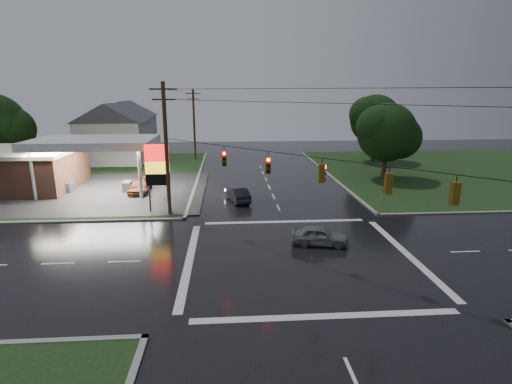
{
  "coord_description": "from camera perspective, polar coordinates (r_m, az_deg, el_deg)",
  "views": [
    {
      "loc": [
        -4.48,
        -23.41,
        10.26
      ],
      "look_at": [
        -2.46,
        5.11,
        3.0
      ],
      "focal_mm": 28.0,
      "sensor_mm": 36.0,
      "label": 1
    }
  ],
  "objects": [
    {
      "name": "tree_ne_near",
      "position": [
        49.3,
        18.34,
        8.06
      ],
      "size": [
        7.99,
        6.8,
        8.98
      ],
      "color": "black",
      "rests_on": "ground"
    },
    {
      "name": "ground",
      "position": [
        25.95,
        6.3,
        -9.13
      ],
      "size": [
        120.0,
        120.0,
        0.0
      ],
      "primitive_type": "plane",
      "color": "black",
      "rests_on": "ground"
    },
    {
      "name": "tree_ne_far",
      "position": [
        61.48,
        16.8,
        9.84
      ],
      "size": [
        8.46,
        7.2,
        9.8
      ],
      "color": "black",
      "rests_on": "ground"
    },
    {
      "name": "utility_pole_nw",
      "position": [
        33.6,
        -12.69,
        6.14
      ],
      "size": [
        2.2,
        0.32,
        11.0
      ],
      "color": "#382619",
      "rests_on": "ground"
    },
    {
      "name": "car_north",
      "position": [
        38.09,
        -2.62,
        -0.33
      ],
      "size": [
        2.46,
        4.41,
        1.38
      ],
      "primitive_type": "imported",
      "rotation": [
        0.0,
        0.0,
        3.4
      ],
      "color": "black",
      "rests_on": "ground"
    },
    {
      "name": "pylon_sign",
      "position": [
        35.01,
        -13.92,
        3.54
      ],
      "size": [
        2.0,
        0.35,
        6.0
      ],
      "color": "#59595E",
      "rests_on": "ground"
    },
    {
      "name": "car_crossing",
      "position": [
        27.8,
        9.11,
        -6.16
      ],
      "size": [
        4.08,
        2.33,
        1.31
      ],
      "primitive_type": "imported",
      "rotation": [
        0.0,
        0.0,
        1.35
      ],
      "color": "slate",
      "rests_on": "ground"
    },
    {
      "name": "car_pump",
      "position": [
        42.93,
        -16.21,
        0.79
      ],
      "size": [
        2.08,
        4.84,
        1.39
      ],
      "primitive_type": "imported",
      "rotation": [
        0.0,
        0.0,
        0.03
      ],
      "color": "#512412",
      "rests_on": "ground"
    },
    {
      "name": "utility_pole_n",
      "position": [
        61.8,
        -8.83,
        9.63
      ],
      "size": [
        2.2,
        0.32,
        10.5
      ],
      "color": "#382619",
      "rests_on": "ground"
    },
    {
      "name": "house_near",
      "position": [
        61.93,
        -19.66,
        8.0
      ],
      "size": [
        11.05,
        8.48,
        8.6
      ],
      "color": "silver",
      "rests_on": "ground"
    },
    {
      "name": "traffic_signals",
      "position": [
        24.12,
        6.77,
        5.14
      ],
      "size": [
        26.87,
        26.87,
        1.47
      ],
      "color": "black",
      "rests_on": "ground"
    },
    {
      "name": "gas_station",
      "position": [
        48.66,
        -29.87,
        3.23
      ],
      "size": [
        26.2,
        18.0,
        5.6
      ],
      "color": "#2D2D2D",
      "rests_on": "ground"
    },
    {
      "name": "house_far",
      "position": [
        73.75,
        -17.98,
        9.01
      ],
      "size": [
        11.05,
        8.48,
        8.6
      ],
      "color": "silver",
      "rests_on": "ground"
    },
    {
      "name": "grass_ne",
      "position": [
        58.95,
        27.19,
        2.68
      ],
      "size": [
        36.0,
        36.0,
        0.08
      ],
      "primitive_type": "cube",
      "color": "black",
      "rests_on": "ground"
    },
    {
      "name": "grass_nw",
      "position": [
        54.86,
        -27.09,
        1.93
      ],
      "size": [
        36.0,
        36.0,
        0.08
      ],
      "primitive_type": "cube",
      "color": "black",
      "rests_on": "ground"
    }
  ]
}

